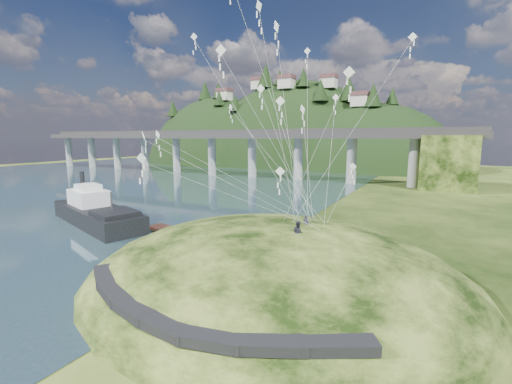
% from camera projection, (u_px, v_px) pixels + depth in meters
% --- Properties ---
extents(ground, '(320.00, 320.00, 0.00)m').
position_uv_depth(ground, '(190.00, 269.00, 32.80)').
color(ground, black).
rests_on(ground, ground).
extents(water, '(240.00, 240.00, 0.00)m').
position_uv_depth(water, '(52.00, 184.00, 92.69)').
color(water, '#304D58').
rests_on(water, ground).
extents(grass_hill, '(36.00, 32.00, 13.00)m').
position_uv_depth(grass_hill, '(274.00, 294.00, 31.02)').
color(grass_hill, black).
rests_on(grass_hill, ground).
extents(footpath, '(22.29, 5.84, 0.83)m').
position_uv_depth(footpath, '(182.00, 314.00, 20.51)').
color(footpath, black).
rests_on(footpath, ground).
extents(bridge, '(160.00, 11.00, 15.00)m').
position_uv_depth(bridge, '(268.00, 147.00, 104.55)').
color(bridge, '#2D2B2B').
rests_on(bridge, ground).
extents(far_ridge, '(153.00, 70.00, 94.50)m').
position_uv_depth(far_ridge, '(285.00, 180.00, 160.56)').
color(far_ridge, black).
rests_on(far_ridge, ground).
extents(work_barge, '(21.74, 11.73, 7.35)m').
position_uv_depth(work_barge, '(96.00, 212.00, 49.83)').
color(work_barge, black).
rests_on(work_barge, ground).
extents(wooden_dock, '(15.30, 4.76, 1.08)m').
position_uv_depth(wooden_dock, '(190.00, 235.00, 42.58)').
color(wooden_dock, '#3B1E18').
rests_on(wooden_dock, ground).
extents(kite_flyers, '(1.28, 3.69, 1.87)m').
position_uv_depth(kite_flyers, '(301.00, 219.00, 28.36)').
color(kite_flyers, '#272734').
rests_on(kite_flyers, ground).
extents(kite_swarm, '(21.16, 17.60, 17.13)m').
position_uv_depth(kite_swarm, '(258.00, 92.00, 29.23)').
color(kite_swarm, white).
rests_on(kite_swarm, ground).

